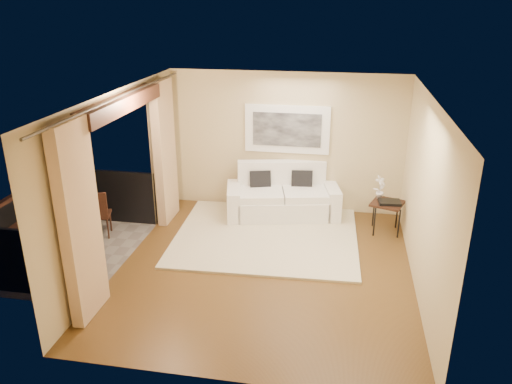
% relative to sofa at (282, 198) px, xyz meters
% --- Properties ---
extents(floor, '(5.00, 5.00, 0.00)m').
position_rel_sofa_xyz_m(floor, '(-0.00, -2.09, -0.36)').
color(floor, brown).
rests_on(floor, ground).
extents(room_shell, '(5.00, 6.40, 5.00)m').
position_rel_sofa_xyz_m(room_shell, '(-2.13, -2.09, 2.16)').
color(room_shell, white).
rests_on(room_shell, ground).
extents(balcony, '(1.81, 2.60, 1.17)m').
position_rel_sofa_xyz_m(balcony, '(-3.31, -2.09, -0.18)').
color(balcony, '#605B56').
rests_on(balcony, ground).
extents(curtains, '(0.16, 4.80, 2.64)m').
position_rel_sofa_xyz_m(curtains, '(-2.11, -2.09, 0.98)').
color(curtains, tan).
rests_on(curtains, ground).
extents(artwork, '(1.62, 0.07, 0.92)m').
position_rel_sofa_xyz_m(artwork, '(0.02, 0.37, 1.26)').
color(artwork, white).
rests_on(artwork, room_shell).
extents(rug, '(3.27, 2.88, 0.04)m').
position_rel_sofa_xyz_m(rug, '(-0.16, -0.99, -0.34)').
color(rug, beige).
rests_on(rug, floor).
extents(sofa, '(2.25, 1.32, 1.01)m').
position_rel_sofa_xyz_m(sofa, '(0.00, 0.00, 0.00)').
color(sofa, white).
rests_on(sofa, floor).
extents(side_table, '(0.67, 0.67, 0.57)m').
position_rel_sofa_xyz_m(side_table, '(1.93, -0.40, 0.15)').
color(side_table, '#331A11').
rests_on(side_table, floor).
extents(tray, '(0.40, 0.31, 0.05)m').
position_rel_sofa_xyz_m(tray, '(1.96, -0.45, 0.24)').
color(tray, black).
rests_on(tray, side_table).
extents(orchid, '(0.27, 0.27, 0.44)m').
position_rel_sofa_xyz_m(orchid, '(1.79, -0.25, 0.43)').
color(orchid, white).
rests_on(orchid, side_table).
extents(bistro_table, '(0.71, 0.71, 0.80)m').
position_rel_sofa_xyz_m(bistro_table, '(-3.37, -2.65, 0.36)').
color(bistro_table, '#331A11').
rests_on(bistro_table, balcony).
extents(balcony_chair_far, '(0.47, 0.47, 0.87)m').
position_rel_sofa_xyz_m(balcony_chair_far, '(-3.04, -1.53, 0.14)').
color(balcony_chair_far, '#331A11').
rests_on(balcony_chair_far, balcony).
extents(balcony_chair_near, '(0.44, 0.45, 0.96)m').
position_rel_sofa_xyz_m(balcony_chair_near, '(-3.10, -2.03, 0.19)').
color(balcony_chair_near, '#331A11').
rests_on(balcony_chair_near, balcony).
extents(ice_bucket, '(0.18, 0.18, 0.20)m').
position_rel_sofa_xyz_m(ice_bucket, '(-3.49, -2.55, 0.55)').
color(ice_bucket, silver).
rests_on(ice_bucket, bistro_table).
extents(candle, '(0.06, 0.06, 0.07)m').
position_rel_sofa_xyz_m(candle, '(-3.28, -2.56, 0.48)').
color(candle, red).
rests_on(candle, bistro_table).
extents(vase, '(0.04, 0.04, 0.18)m').
position_rel_sofa_xyz_m(vase, '(-3.36, -2.86, 0.54)').
color(vase, silver).
rests_on(vase, bistro_table).
extents(glass_a, '(0.06, 0.06, 0.12)m').
position_rel_sofa_xyz_m(glass_a, '(-3.20, -2.72, 0.51)').
color(glass_a, silver).
rests_on(glass_a, bistro_table).
extents(glass_b, '(0.06, 0.06, 0.12)m').
position_rel_sofa_xyz_m(glass_b, '(-3.22, -2.65, 0.51)').
color(glass_b, silver).
rests_on(glass_b, bistro_table).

